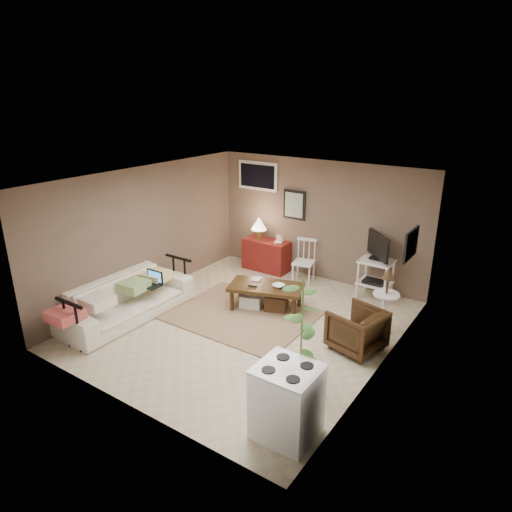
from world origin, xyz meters
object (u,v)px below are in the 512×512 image
Objects in this scene: red_console at (266,252)px; side_table at (387,292)px; tv_stand at (376,265)px; potted_plant at (302,330)px; stove at (287,402)px; sofa at (126,293)px; armchair at (357,328)px; coffee_table at (266,295)px; spindle_chair at (304,262)px.

red_console is 1.05× the size of side_table.
potted_plant is (0.18, -3.13, 0.16)m from tv_stand.
red_console is 5.03m from stove.
sofa is 3.79m from armchair.
armchair is at bearing -11.20° from coffee_table.
coffee_table is 2.10m from tv_stand.
stove is (1.90, -2.49, 0.17)m from coffee_table.
coffee_table is at bearing -87.23° from armchair.
tv_stand is at bearing -1.98° from red_console.
side_table is (1.99, 0.40, 0.41)m from coffee_table.
red_console is at bearing 123.07° from coffee_table.
sofa reaches higher than coffee_table.
potted_plant is (3.35, -0.05, 0.36)m from sofa.
red_console is at bearing 172.63° from spindle_chair.
side_table reaches higher than sofa.
sofa is (-1.76, -1.58, 0.19)m from coffee_table.
stove is (0.31, -0.86, -0.38)m from potted_plant.
spindle_chair reaches higher than coffee_table.
stove is (3.66, -0.91, -0.02)m from sofa.
red_console is at bearing 158.48° from side_table.
potted_plant is (2.63, -3.22, 0.42)m from red_console.
sofa is 3.37m from potted_plant.
armchair is at bearing -34.25° from red_console.
sofa is 2.12× the size of side_table.
coffee_table is 1.23× the size of red_console.
red_console is at bearing 178.02° from tv_stand.
tv_stand is (1.41, 1.51, 0.39)m from coffee_table.
side_table is at bearing -62.50° from tv_stand.
potted_plant is (1.64, -3.09, 0.41)m from spindle_chair.
sofa is 1.51× the size of potted_plant.
spindle_chair is 0.57× the size of potted_plant.
red_console reaches higher than coffee_table.
sofa is at bearing -119.35° from spindle_chair.
spindle_chair is 1.23× the size of armchair.
side_table is 1.54× the size of armchair.
spindle_chair is 1.48m from tv_stand.
stove is (0.06, -2.12, 0.08)m from armchair.
potted_plant reaches higher than stove.
red_console is at bearing 129.28° from potted_plant.
potted_plant reaches higher than armchair.
red_console is (-1.04, 1.59, 0.13)m from coffee_table.
sofa is at bearing -102.74° from red_console.
spindle_chair is 4.41m from stove.
stove is at bearing -91.74° from side_table.
spindle_chair is 2.63m from armchair.
sofa is at bearing 179.21° from potted_plant.
spindle_chair is at bearing 91.72° from coffee_table.
armchair is 0.81× the size of stove.
spindle_chair is (-0.04, 1.47, 0.14)m from coffee_table.
coffee_table is 1.61× the size of stove.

